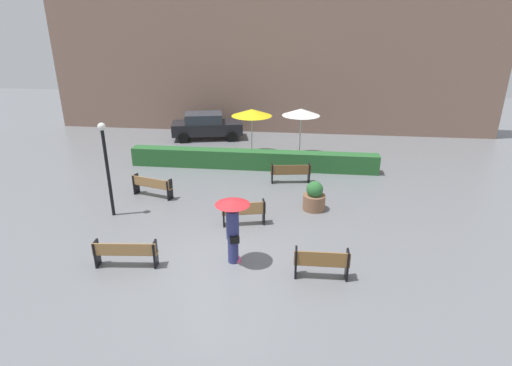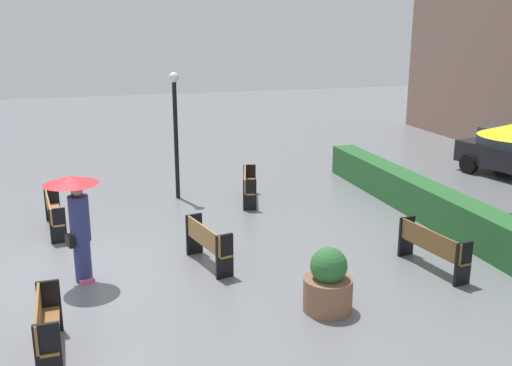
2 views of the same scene
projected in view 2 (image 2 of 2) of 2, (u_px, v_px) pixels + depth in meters
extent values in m
plane|color=slate|center=(85.00, 274.00, 11.75)|extent=(60.00, 60.00, 0.00)
cube|color=olive|center=(50.00, 329.00, 8.78)|extent=(1.56, 0.30, 0.04)
cube|color=olive|center=(38.00, 316.00, 8.67)|extent=(1.56, 0.08, 0.44)
cube|color=black|center=(50.00, 307.00, 9.43)|extent=(0.07, 0.36, 0.90)
cube|color=black|center=(48.00, 353.00, 8.11)|extent=(0.07, 0.36, 0.90)
cube|color=#9E7242|center=(56.00, 214.00, 14.07)|extent=(1.89, 0.45, 0.04)
cube|color=#9E7242|center=(48.00, 206.00, 13.96)|extent=(1.87, 0.23, 0.38)
cube|color=black|center=(52.00, 204.00, 14.85)|extent=(0.10, 0.36, 0.83)
cube|color=black|center=(58.00, 226.00, 13.28)|extent=(0.10, 0.36, 0.83)
cube|color=#9E7242|center=(209.00, 245.00, 12.07)|extent=(1.57, 0.62, 0.04)
cube|color=#9E7242|center=(202.00, 235.00, 11.93)|extent=(1.52, 0.40, 0.44)
cube|color=black|center=(194.00, 234.00, 12.66)|extent=(0.14, 0.37, 0.90)
cube|color=black|center=(224.00, 256.00, 11.46)|extent=(0.14, 0.37, 0.90)
cube|color=brown|center=(434.00, 249.00, 11.87)|extent=(1.80, 0.53, 0.04)
cube|color=brown|center=(428.00, 240.00, 11.74)|extent=(1.76, 0.30, 0.42)
cube|color=black|center=(406.00, 236.00, 12.58)|extent=(0.11, 0.38, 0.87)
cube|color=black|center=(463.00, 264.00, 11.14)|extent=(0.11, 0.38, 0.87)
cube|color=#9E7242|center=(250.00, 186.00, 16.42)|extent=(1.79, 0.74, 0.04)
cube|color=#9E7242|center=(245.00, 178.00, 16.36)|extent=(1.73, 0.53, 0.38)
cube|color=black|center=(250.00, 179.00, 17.23)|extent=(0.15, 0.36, 0.85)
cube|color=black|center=(250.00, 195.00, 15.62)|extent=(0.15, 0.36, 0.85)
cylinder|color=navy|center=(83.00, 261.00, 11.35)|extent=(0.32, 0.32, 0.82)
cube|color=#F2598C|center=(85.00, 280.00, 11.40)|extent=(0.38, 0.35, 0.08)
cylinder|color=navy|center=(79.00, 219.00, 11.12)|extent=(0.38, 0.38, 0.89)
sphere|color=tan|center=(77.00, 191.00, 10.98)|extent=(0.21, 0.21, 0.21)
cube|color=black|center=(70.00, 241.00, 11.09)|extent=(0.30, 0.18, 0.22)
cylinder|color=black|center=(73.00, 203.00, 10.98)|extent=(0.02, 0.02, 0.90)
cone|color=maroon|center=(71.00, 180.00, 10.86)|extent=(1.02, 1.02, 0.16)
cylinder|color=brown|center=(328.00, 294.00, 10.20)|extent=(0.86, 0.86, 0.60)
sphere|color=#2D6B33|center=(329.00, 266.00, 10.06)|extent=(0.64, 0.64, 0.64)
cylinder|color=black|center=(176.00, 141.00, 16.40)|extent=(0.12, 0.12, 3.28)
sphere|color=white|center=(174.00, 77.00, 15.94)|extent=(0.28, 0.28, 0.28)
cube|color=#28602D|center=(448.00, 213.00, 14.08)|extent=(12.07, 0.70, 0.90)
cylinder|color=black|center=(504.00, 158.00, 20.30)|extent=(0.67, 0.36, 0.64)
cylinder|color=black|center=(469.00, 164.00, 19.47)|extent=(0.67, 0.36, 0.64)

